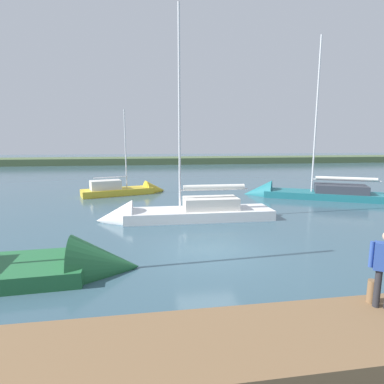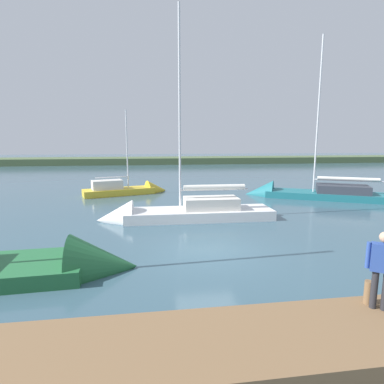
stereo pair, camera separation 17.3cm
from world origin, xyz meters
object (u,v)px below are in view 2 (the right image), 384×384
Objects in this scene: sailboat_far_right at (175,216)px; sailboat_near_dock at (131,191)px; sailboat_behind_pier at (22,272)px; person_on_dock at (383,265)px; mooring_post_near at (369,292)px; sailboat_inner_slip at (303,196)px.

sailboat_far_right is 9.36m from sailboat_near_dock.
person_on_dock is (-8.98, 4.03, 1.39)m from sailboat_behind_pier.
sailboat_behind_pier reaches higher than mooring_post_near.
sailboat_behind_pier is at bearing -80.05° from person_on_dock.
sailboat_behind_pier is at bearing 51.04° from sailboat_far_right.
sailboat_inner_slip is at bearing 33.95° from sailboat_behind_pier.
sailboat_inner_slip is at bearing -168.75° from person_on_dock.
sailboat_far_right reaches higher than mooring_post_near.
sailboat_behind_pier is at bearing 63.90° from sailboat_inner_slip.
mooring_post_near is 0.80m from person_on_dock.
mooring_post_near is 9.71m from sailboat_behind_pier.
mooring_post_near is at bearing 93.46° from sailboat_inner_slip.
sailboat_far_right is 11.63m from sailboat_inner_slip.
person_on_dock is at bearing -89.16° from sailboat_near_dock.
sailboat_far_right is at bearing -126.87° from person_on_dock.
mooring_post_near is at bearing -26.12° from sailboat_behind_pier.
sailboat_inner_slip reaches higher than sailboat_behind_pier.
sailboat_near_dock reaches higher than person_on_dock.
sailboat_behind_pier reaches higher than sailboat_near_dock.
sailboat_behind_pier is 9.94m from person_on_dock.
sailboat_inner_slip is 17.28m from person_on_dock.
sailboat_far_right is at bearing 47.19° from sailboat_behind_pier.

